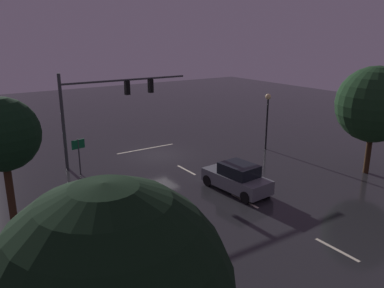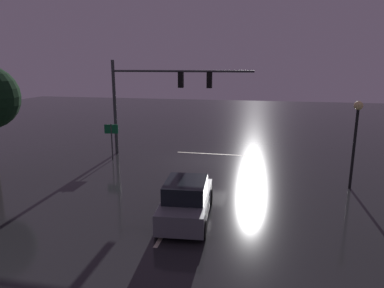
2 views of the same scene
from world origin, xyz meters
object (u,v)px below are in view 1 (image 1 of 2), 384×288
(traffic_signal_assembly, at_px, (107,99))
(route_sign, at_px, (79,149))
(street_lamp_left_kerb, at_px, (268,110))
(car_approaching, at_px, (237,178))
(tree_left_near, at_px, (375,104))
(tree_right_far, at_px, (2,135))

(traffic_signal_assembly, distance_m, route_sign, 4.26)
(street_lamp_left_kerb, xyz_separation_m, route_sign, (14.28, -2.61, -1.44))
(traffic_signal_assembly, bearing_deg, street_lamp_left_kerb, 159.84)
(traffic_signal_assembly, relative_size, street_lamp_left_kerb, 2.14)
(traffic_signal_assembly, relative_size, car_approaching, 2.14)
(traffic_signal_assembly, xyz_separation_m, tree_left_near, (-13.28, 11.93, 0.07))
(car_approaching, relative_size, route_sign, 1.85)
(street_lamp_left_kerb, xyz_separation_m, tree_right_far, (19.16, 2.20, 1.29))
(car_approaching, bearing_deg, tree_left_near, 165.07)
(car_approaching, xyz_separation_m, street_lamp_left_kerb, (-7.44, -5.24, 2.39))
(car_approaching, height_order, route_sign, route_sign)
(street_lamp_left_kerb, relative_size, route_sign, 1.85)
(street_lamp_left_kerb, bearing_deg, route_sign, -10.35)
(traffic_signal_assembly, height_order, car_approaching, traffic_signal_assembly)
(car_approaching, height_order, street_lamp_left_kerb, street_lamp_left_kerb)
(car_approaching, distance_m, tree_right_far, 12.65)
(traffic_signal_assembly, xyz_separation_m, street_lamp_left_kerb, (-11.52, 4.23, -1.37))
(tree_left_near, relative_size, tree_right_far, 1.13)
(street_lamp_left_kerb, distance_m, tree_right_far, 19.33)
(car_approaching, bearing_deg, traffic_signal_assembly, -66.72)
(traffic_signal_assembly, distance_m, tree_left_near, 17.85)
(tree_left_near, xyz_separation_m, tree_right_far, (20.92, -5.50, -0.15))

